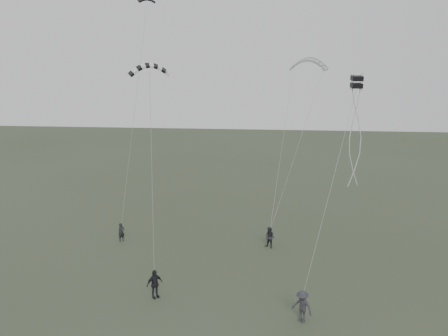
# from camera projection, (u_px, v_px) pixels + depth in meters

# --- Properties ---
(ground) EXTENTS (140.00, 140.00, 0.00)m
(ground) POSITION_uv_depth(u_px,v_px,m) (206.00, 285.00, 28.87)
(ground) COLOR #36402B
(ground) RESTS_ON ground
(flyer_left) EXTENTS (0.66, 0.67, 1.55)m
(flyer_left) POSITION_uv_depth(u_px,v_px,m) (121.00, 232.00, 35.88)
(flyer_left) COLOR black
(flyer_left) RESTS_ON ground
(flyer_right) EXTENTS (1.04, 0.98, 1.70)m
(flyer_right) POSITION_uv_depth(u_px,v_px,m) (270.00, 238.00, 34.56)
(flyer_right) COLOR #242429
(flyer_right) RESTS_ON ground
(flyer_center) EXTENTS (1.10, 1.07, 1.85)m
(flyer_center) POSITION_uv_depth(u_px,v_px,m) (155.00, 284.00, 27.18)
(flyer_center) COLOR black
(flyer_center) RESTS_ON ground
(flyer_far) EXTENTS (1.42, 1.28, 1.91)m
(flyer_far) POSITION_uv_depth(u_px,v_px,m) (302.00, 306.00, 24.62)
(flyer_far) COLOR #2C2C32
(flyer_far) RESTS_ON ground
(kite_pale_large) EXTENTS (3.65, 2.18, 1.61)m
(kite_pale_large) POSITION_uv_depth(u_px,v_px,m) (308.00, 60.00, 39.54)
(kite_pale_large) COLOR #9C9FA1
(kite_pale_large) RESTS_ON flyer_right
(kite_striped) EXTENTS (2.81, 1.84, 1.23)m
(kite_striped) POSITION_uv_depth(u_px,v_px,m) (149.00, 65.00, 28.39)
(kite_striped) COLOR black
(kite_striped) RESTS_ON flyer_center
(kite_box) EXTENTS (0.71, 0.77, 0.78)m
(kite_box) POSITION_uv_depth(u_px,v_px,m) (357.00, 82.00, 26.60)
(kite_box) COLOR black
(kite_box) RESTS_ON flyer_far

